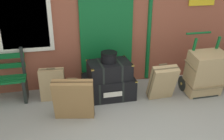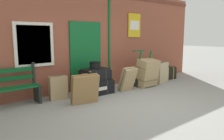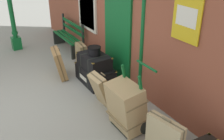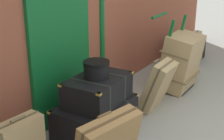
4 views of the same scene
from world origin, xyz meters
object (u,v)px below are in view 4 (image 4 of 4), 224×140
steamer_trunk_middle (98,90)px  corner_trunk (189,48)px  suitcase_olive (158,86)px  large_brown_trunk (181,62)px  round_hatbox (96,68)px  steamer_trunk_base (96,118)px  porters_trolley (170,71)px  suitcase_cream (194,53)px

steamer_trunk_middle → corner_trunk: (3.46, 0.10, -0.34)m
suitcase_olive → corner_trunk: (2.49, 0.44, -0.13)m
large_brown_trunk → round_hatbox: bearing=169.6°
steamer_trunk_base → large_brown_trunk: 1.93m
porters_trolley → large_brown_trunk: porters_trolley is taller
steamer_trunk_middle → suitcase_olive: 1.05m
porters_trolley → large_brown_trunk: 0.26m
suitcase_cream → corner_trunk: (0.67, 0.34, -0.12)m
steamer_trunk_base → steamer_trunk_middle: 0.37m
large_brown_trunk → corner_trunk: size_ratio=1.31×
round_hatbox → corner_trunk: size_ratio=0.43×
large_brown_trunk → suitcase_olive: (-0.90, -0.01, -0.10)m
suitcase_cream → corner_trunk: suitcase_cream is taller
round_hatbox → corner_trunk: 3.53m
steamer_trunk_base → suitcase_olive: (0.99, -0.37, 0.16)m
steamer_trunk_middle → suitcase_cream: 2.81m
steamer_trunk_base → round_hatbox: (0.01, -0.01, 0.65)m
porters_trolley → corner_trunk: (1.60, 0.26, -0.03)m
suitcase_olive → steamer_trunk_base: bearing=159.6°
steamer_trunk_middle → suitcase_cream: size_ratio=1.10×
suitcase_olive → porters_trolley: bearing=11.7°
suitcase_olive → suitcase_cream: bearing=3.3°
round_hatbox → suitcase_cream: 2.85m
steamer_trunk_base → round_hatbox: 0.65m
round_hatbox → suitcase_cream: bearing=-5.1°
steamer_trunk_middle → porters_trolley: porters_trolley is taller
suitcase_cream → suitcase_olive: bearing=-176.7°
corner_trunk → porters_trolley: bearing=-170.9°
suitcase_olive → round_hatbox: bearing=160.0°
steamer_trunk_middle → porters_trolley: size_ratio=0.70×
porters_trolley → large_brown_trunk: size_ratio=1.28×
steamer_trunk_middle → suitcase_olive: size_ratio=1.13×
steamer_trunk_middle → suitcase_olive: (0.97, -0.34, -0.21)m
large_brown_trunk → corner_trunk: large_brown_trunk is taller
steamer_trunk_middle → suitcase_olive: steamer_trunk_middle is taller
round_hatbox → porters_trolley: porters_trolley is taller
suitcase_olive → large_brown_trunk: bearing=0.7°
steamer_trunk_base → porters_trolley: size_ratio=0.85×
steamer_trunk_base → porters_trolley: (1.88, -0.18, 0.06)m
porters_trolley → steamer_trunk_middle: bearing=175.2°
porters_trolley → corner_trunk: bearing=9.1°
large_brown_trunk → suitcase_cream: large_brown_trunk is taller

